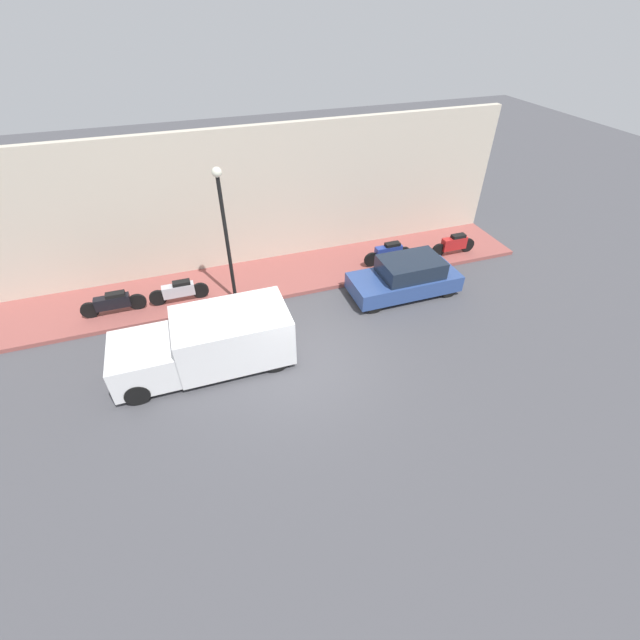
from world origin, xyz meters
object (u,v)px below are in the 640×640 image
object	(u,v)px
parked_car	(406,278)
motorcycle_black	(113,302)
motorcycle_red	(454,244)
motorcycle_blue	(388,253)
scooter_silver	(179,291)
delivery_van	(206,343)
streetlamp	(224,224)

from	to	relation	value
parked_car	motorcycle_black	bearing A→B (deg)	79.20
motorcycle_red	motorcycle_black	distance (m)	12.73
parked_car	motorcycle_blue	world-z (taller)	parked_car
scooter_silver	motorcycle_black	bearing A→B (deg)	90.04
motorcycle_blue	delivery_van	bearing A→B (deg)	114.50
motorcycle_black	motorcycle_blue	xyz separation A→B (m)	(-0.01, -9.94, 0.04)
motorcycle_black	streetlamp	xyz separation A→B (m)	(-0.48, -3.89, 2.41)
scooter_silver	delivery_van	bearing A→B (deg)	-170.63
motorcycle_black	motorcycle_red	bearing A→B (deg)	-90.95
delivery_van	motorcycle_black	size ratio (longest dim) A/B	2.41
parked_car	streetlamp	xyz separation A→B (m)	(1.38, 5.81, 2.33)
delivery_van	motorcycle_red	size ratio (longest dim) A/B	2.56
parked_car	motorcycle_red	distance (m)	3.44
motorcycle_red	motorcycle_black	xyz separation A→B (m)	(0.21, 12.72, -0.03)
parked_car	motorcycle_red	world-z (taller)	parked_car
motorcycle_black	delivery_van	bearing A→B (deg)	-141.59
parked_car	streetlamp	distance (m)	6.41
motorcycle_black	scooter_silver	bearing A→B (deg)	-89.96
motorcycle_blue	motorcycle_red	bearing A→B (deg)	-94.12
parked_car	delivery_van	bearing A→B (deg)	101.86
delivery_van	motorcycle_black	xyz separation A→B (m)	(3.33, 2.64, -0.28)
motorcycle_red	streetlamp	distance (m)	9.15
motorcycle_black	streetlamp	distance (m)	4.60
scooter_silver	motorcycle_blue	world-z (taller)	motorcycle_blue
streetlamp	delivery_van	bearing A→B (deg)	156.44
motorcycle_blue	streetlamp	xyz separation A→B (m)	(-0.46, 6.05, 2.37)
motorcycle_blue	streetlamp	bearing A→B (deg)	94.39
scooter_silver	streetlamp	bearing A→B (deg)	-104.86
parked_car	motorcycle_blue	bearing A→B (deg)	-7.22
scooter_silver	motorcycle_red	size ratio (longest dim) A/B	1.03
delivery_van	scooter_silver	world-z (taller)	delivery_van
parked_car	scooter_silver	world-z (taller)	parked_car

